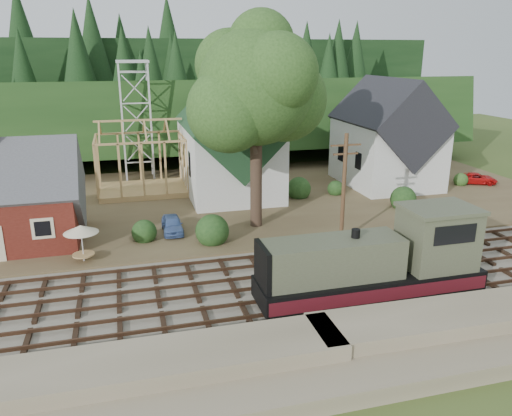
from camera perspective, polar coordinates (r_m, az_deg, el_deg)
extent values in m
plane|color=#384C1E|center=(29.66, 1.35, -9.06)|extent=(140.00, 140.00, 0.00)
cube|color=#7F7259|center=(22.79, 7.73, -18.23)|extent=(64.00, 5.00, 1.60)
cube|color=#726B5B|center=(29.62, 1.35, -8.92)|extent=(64.00, 11.00, 0.16)
cube|color=brown|center=(45.99, -5.01, 0.85)|extent=(64.00, 26.00, 0.30)
cube|color=#1E3F19|center=(69.13, -8.61, 6.21)|extent=(70.00, 28.96, 12.74)
cube|color=black|center=(84.81, -9.93, 8.21)|extent=(80.00, 20.00, 12.00)
cube|color=#521912|center=(38.98, -26.89, -0.94)|extent=(10.00, 7.00, 3.80)
cube|color=silver|center=(47.44, -3.16, 5.58)|extent=(8.00, 12.00, 6.40)
cube|color=#1C3D22|center=(46.89, -3.23, 9.41)|extent=(8.40, 12.96, 8.40)
cube|color=silver|center=(40.83, -1.48, 11.07)|extent=(2.40, 2.40, 4.00)
cone|color=#1C3D22|center=(40.60, -1.52, 15.70)|extent=(5.37, 5.37, 2.60)
cube|color=silver|center=(52.19, 14.62, 6.13)|extent=(8.00, 10.00, 6.40)
cube|color=black|center=(51.69, 14.89, 9.61)|extent=(8.40, 10.80, 8.40)
cube|color=tan|center=(49.12, -12.77, 2.04)|extent=(8.00, 6.00, 0.50)
cube|color=tan|center=(47.84, -13.31, 9.74)|extent=(8.00, 0.18, 0.18)
cube|color=silver|center=(52.49, -15.00, 9.27)|extent=(0.18, 0.18, 12.00)
cube|color=silver|center=(52.57, -11.91, 9.50)|extent=(0.18, 0.18, 12.00)
cube|color=silver|center=(55.26, -15.04, 9.65)|extent=(0.18, 0.18, 12.00)
cube|color=silver|center=(55.35, -12.10, 9.87)|extent=(0.18, 0.18, 12.00)
cube|color=silver|center=(53.46, -13.98, 15.96)|extent=(3.20, 3.20, 0.25)
cylinder|color=#38281E|center=(37.78, 0.01, 3.77)|extent=(0.90, 0.90, 8.00)
sphere|color=#28481B|center=(36.79, 0.01, 13.65)|extent=(8.40, 8.40, 8.40)
sphere|color=#28481B|center=(38.54, 3.29, 12.31)|extent=(6.40, 6.40, 6.40)
sphere|color=#28481B|center=(35.63, -3.13, 11.08)|extent=(6.00, 6.00, 6.00)
cylinder|color=#4C331E|center=(35.16, 9.98, 1.96)|extent=(0.28, 0.28, 8.00)
cube|color=#4C331E|center=(34.46, 10.26, 7.09)|extent=(2.20, 0.12, 0.12)
cube|color=#4C331E|center=(34.57, 10.20, 6.11)|extent=(1.80, 0.12, 0.12)
cube|color=black|center=(28.76, 12.77, -9.65)|extent=(12.50, 2.60, 0.36)
cube|color=black|center=(28.44, 12.87, -8.32)|extent=(12.50, 3.02, 1.15)
cube|color=#474B37|center=(26.80, 8.75, -5.79)|extent=(7.50, 2.40, 2.19)
cube|color=#474B37|center=(29.57, 19.99, -3.23)|extent=(3.75, 2.92, 3.33)
cube|color=#474B37|center=(29.04, 20.33, -0.06)|extent=(3.96, 3.13, 0.21)
cube|color=black|center=(28.22, 21.82, -2.85)|extent=(2.50, 0.06, 1.04)
cube|color=#4C1017|center=(27.24, 14.38, -9.63)|extent=(12.50, 0.04, 0.73)
cube|color=#4C1017|center=(29.66, 11.50, -7.11)|extent=(12.50, 0.04, 0.73)
cylinder|color=black|center=(26.87, 11.31, -3.12)|extent=(0.46, 0.46, 0.73)
imported|color=#5373B2|center=(37.73, -9.56, -1.86)|extent=(1.49, 3.64, 1.24)
imported|color=red|center=(55.85, 23.92, 3.12)|extent=(4.32, 3.29, 1.09)
cylinder|color=silver|center=(33.90, -19.22, -4.02)|extent=(0.10, 0.10, 2.18)
cylinder|color=tan|center=(34.13, -19.11, -5.03)|extent=(1.39, 1.39, 0.08)
cone|color=beige|center=(33.53, -19.40, -2.28)|extent=(2.18, 2.18, 0.50)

